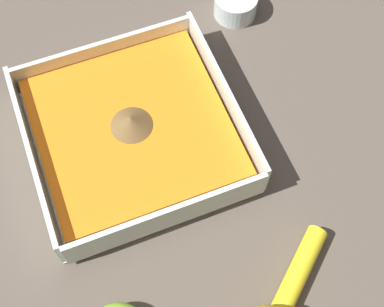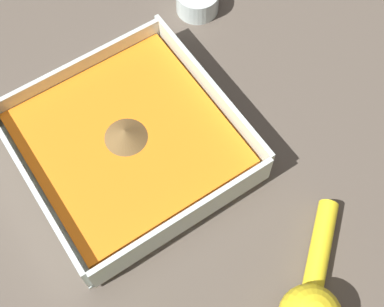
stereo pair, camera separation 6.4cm
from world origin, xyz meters
TOP-DOWN VIEW (x-y plane):
  - ground_plane at (0.00, 0.00)m, footprint 4.00×4.00m
  - square_dish at (-0.00, 0.02)m, footprint 0.25×0.25m
  - spice_bowl at (0.14, -0.18)m, footprint 0.06×0.06m
  - lemon_squeezer at (-0.28, -0.04)m, footprint 0.13×0.15m

SIDE VIEW (x-z plane):
  - ground_plane at x=0.00m, z-range 0.00..0.00m
  - spice_bowl at x=0.14m, z-range 0.00..0.03m
  - square_dish at x=0.00m, z-range -0.01..0.05m
  - lemon_squeezer at x=-0.28m, z-range 0.00..0.06m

